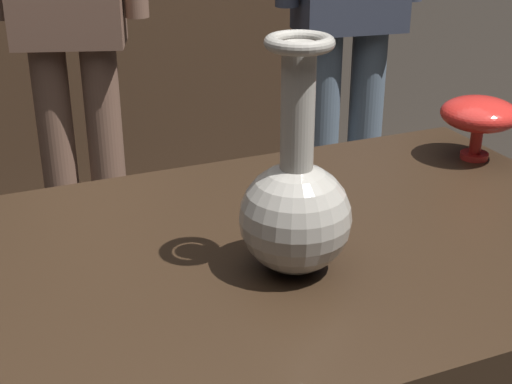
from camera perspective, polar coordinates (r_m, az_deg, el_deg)
The scene contains 3 objects.
back_display_shelf at distance 3.12m, azimuth -17.18°, elevation 8.48°, with size 2.60×0.40×0.99m.
vase_centerpiece at distance 0.91m, azimuth 3.10°, elevation -0.96°, with size 0.14×0.14×0.30m.
vase_tall_behind at distance 1.33m, azimuth 17.01°, elevation 5.74°, with size 0.13×0.13×0.11m.
Camera 1 is at (-0.29, -0.81, 1.27)m, focal length 51.32 mm.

